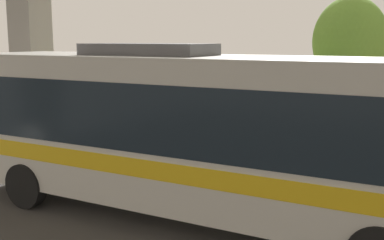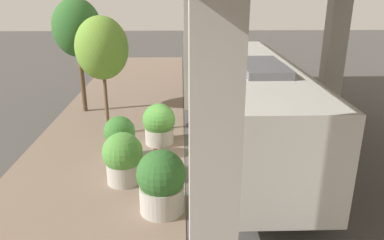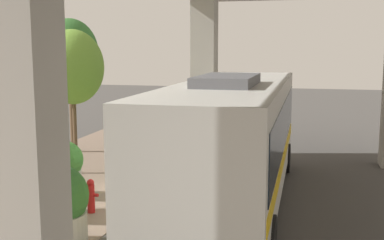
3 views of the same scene
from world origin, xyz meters
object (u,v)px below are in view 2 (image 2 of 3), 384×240
at_px(planter_front, 159,124).
at_px(street_tree_far, 77,28).
at_px(bus, 253,103).
at_px(planter_back, 120,138).
at_px(fire_hydrant, 156,161).
at_px(planter_middle, 123,158).
at_px(street_tree_near, 102,48).
at_px(planter_extra, 161,182).

xyz_separation_m(planter_front, street_tree_far, (-3.92, 4.14, 3.24)).
distance_m(bus, planter_back, 4.94).
bearing_deg(planter_front, fire_hydrant, -89.39).
distance_m(planter_front, planter_middle, 3.23).
height_order(bus, street_tree_near, street_tree_near).
xyz_separation_m(fire_hydrant, planter_back, (-1.33, 1.09, 0.38)).
bearing_deg(planter_back, planter_extra, -63.76).
bearing_deg(street_tree_far, planter_extra, -64.47).
xyz_separation_m(fire_hydrant, street_tree_far, (-3.95, 6.67, 3.58)).
distance_m(planter_front, street_tree_near, 3.70).
height_order(fire_hydrant, street_tree_far, street_tree_far).
height_order(fire_hydrant, planter_front, planter_front).
bearing_deg(planter_middle, street_tree_near, 106.79).
distance_m(fire_hydrant, planter_front, 2.56).
bearing_deg(planter_middle, planter_extra, -52.14).
xyz_separation_m(planter_front, street_tree_near, (-2.20, 1.00, 2.81)).
relative_size(bus, planter_middle, 6.48).
distance_m(bus, fire_hydrant, 4.09).
distance_m(planter_middle, street_tree_far, 8.43).
xyz_separation_m(planter_middle, street_tree_near, (-1.23, 4.09, 2.76)).
bearing_deg(planter_front, planter_middle, -107.34).
bearing_deg(street_tree_near, planter_back, -69.93).
bearing_deg(fire_hydrant, bus, 25.24).
relative_size(planter_front, planter_extra, 0.90).
relative_size(bus, planter_front, 6.65).
bearing_deg(planter_back, street_tree_near, 110.07).
relative_size(planter_middle, street_tree_near, 0.35).
xyz_separation_m(bus, fire_hydrant, (-3.45, -1.63, -1.49)).
height_order(bus, street_tree_far, street_tree_far).
height_order(fire_hydrant, planter_extra, planter_extra).
distance_m(bus, planter_middle, 5.07).
relative_size(fire_hydrant, street_tree_near, 0.19).
bearing_deg(planter_front, bus, -14.60).
height_order(planter_back, street_tree_near, street_tree_near).
height_order(fire_hydrant, planter_back, planter_back).
bearing_deg(fire_hydrant, planter_middle, -150.83).
bearing_deg(planter_back, fire_hydrant, -39.34).
bearing_deg(fire_hydrant, planter_front, 90.61).
bearing_deg(street_tree_far, planter_back, -64.88).
bearing_deg(planter_front, planter_extra, -86.14).
bearing_deg(bus, planter_middle, -153.86).
relative_size(bus, planter_back, 6.63).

